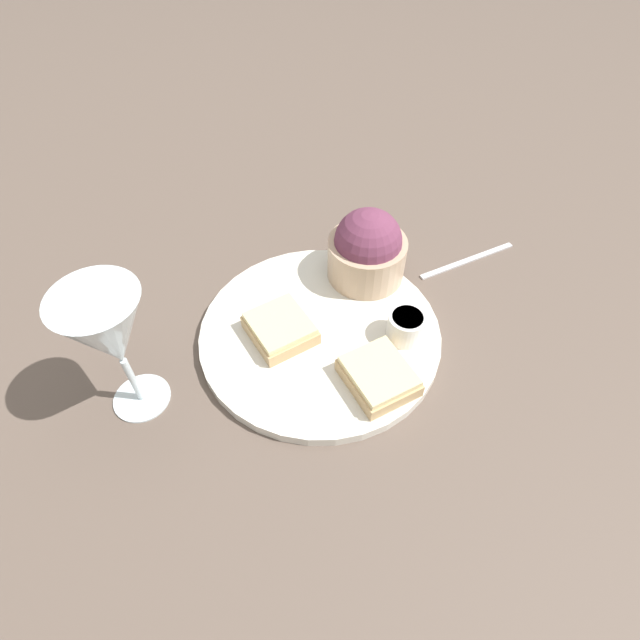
% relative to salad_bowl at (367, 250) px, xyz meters
% --- Properties ---
extents(ground_plane, '(4.00, 4.00, 0.00)m').
position_rel_salad_bowl_xyz_m(ground_plane, '(0.11, -0.05, -0.06)').
color(ground_plane, brown).
extents(dinner_plate, '(0.30, 0.30, 0.01)m').
position_rel_salad_bowl_xyz_m(dinner_plate, '(0.11, -0.05, -0.05)').
color(dinner_plate, silver).
rests_on(dinner_plate, ground_plane).
extents(salad_bowl, '(0.11, 0.11, 0.10)m').
position_rel_salad_bowl_xyz_m(salad_bowl, '(0.00, 0.00, 0.00)').
color(salad_bowl, tan).
rests_on(salad_bowl, dinner_plate).
extents(sauce_ramekin, '(0.05, 0.05, 0.04)m').
position_rel_salad_bowl_xyz_m(sauce_ramekin, '(0.10, 0.05, -0.02)').
color(sauce_ramekin, white).
rests_on(sauce_ramekin, dinner_plate).
extents(cheese_toast_near, '(0.10, 0.10, 0.03)m').
position_rel_salad_bowl_xyz_m(cheese_toast_near, '(0.12, -0.10, -0.03)').
color(cheese_toast_near, tan).
rests_on(cheese_toast_near, dinner_plate).
extents(cheese_toast_far, '(0.11, 0.10, 0.03)m').
position_rel_salad_bowl_xyz_m(cheese_toast_far, '(0.18, 0.02, -0.03)').
color(cheese_toast_far, tan).
rests_on(cheese_toast_far, dinner_plate).
extents(wine_glass, '(0.09, 0.09, 0.17)m').
position_rel_salad_bowl_xyz_m(wine_glass, '(0.22, -0.25, 0.06)').
color(wine_glass, silver).
rests_on(wine_glass, ground_plane).
extents(fork, '(0.09, 0.14, 0.01)m').
position_rel_salad_bowl_xyz_m(fork, '(-0.05, 0.15, -0.06)').
color(fork, silver).
rests_on(fork, ground_plane).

